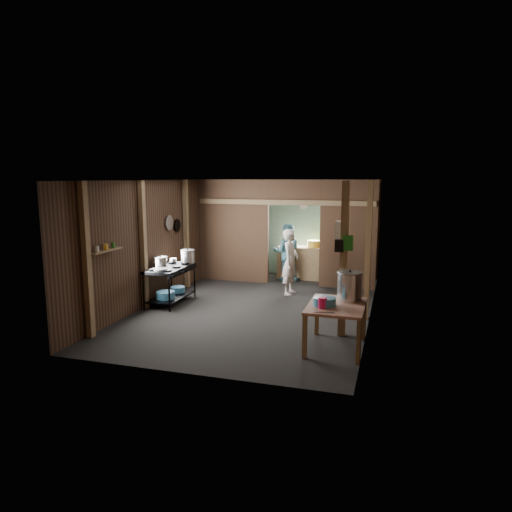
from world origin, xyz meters
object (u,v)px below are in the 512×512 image
(prep_table, at_px, (336,326))
(pink_bucket, at_px, (322,303))
(gas_range, at_px, (170,285))
(cook, at_px, (290,262))
(yellow_tub, at_px, (314,244))
(stock_pot, at_px, (350,286))
(stove_pot_large, at_px, (188,257))

(prep_table, bearing_deg, pink_bucket, -126.46)
(gas_range, distance_m, cook, 2.75)
(gas_range, height_order, yellow_tub, yellow_tub)
(stock_pot, xyz_separation_m, pink_bucket, (-0.34, -0.59, -0.14))
(stock_pot, distance_m, cook, 3.26)
(stock_pot, bearing_deg, cook, 119.46)
(stove_pot_large, distance_m, cook, 2.32)
(pink_bucket, bearing_deg, cook, 110.18)
(stove_pot_large, bearing_deg, prep_table, -31.76)
(stove_pot_large, distance_m, stock_pot, 4.14)
(stove_pot_large, bearing_deg, yellow_tub, 49.06)
(prep_table, relative_size, stock_pot, 2.47)
(stove_pot_large, height_order, stock_pot, stock_pot)
(yellow_tub, bearing_deg, stove_pot_large, -130.94)
(stock_pot, bearing_deg, gas_range, 161.24)
(yellow_tub, height_order, cook, cook)
(gas_range, distance_m, prep_table, 4.06)
(gas_range, xyz_separation_m, stock_pot, (3.87, -1.31, 0.53))
(stock_pot, relative_size, pink_bucket, 2.99)
(prep_table, xyz_separation_m, stock_pot, (0.16, 0.34, 0.57))
(yellow_tub, bearing_deg, pink_bucket, -78.72)
(gas_range, xyz_separation_m, pink_bucket, (3.52, -1.90, 0.39))
(prep_table, height_order, stove_pot_large, stove_pot_large)
(pink_bucket, xyz_separation_m, yellow_tub, (-1.02, 5.13, 0.15))
(prep_table, relative_size, cook, 0.79)
(stock_pot, bearing_deg, prep_table, -115.20)
(stove_pot_large, bearing_deg, pink_bucket, -36.05)
(prep_table, distance_m, stock_pot, 0.68)
(prep_table, height_order, pink_bucket, pink_bucket)
(stock_pot, bearing_deg, yellow_tub, 106.74)
(yellow_tub, bearing_deg, cook, -97.86)
(stove_pot_large, relative_size, yellow_tub, 0.96)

